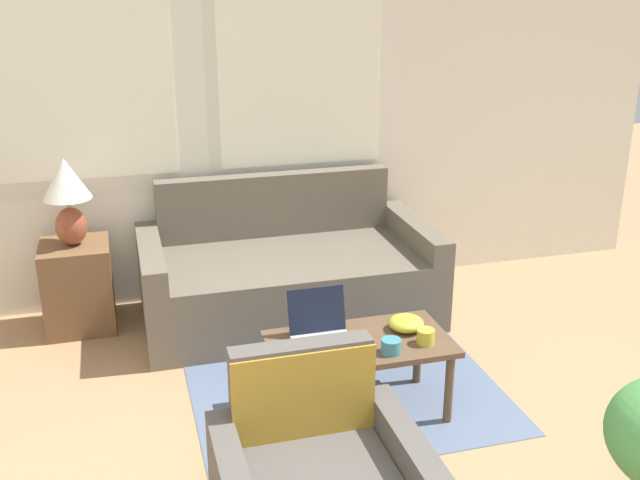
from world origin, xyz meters
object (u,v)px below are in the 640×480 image
object	(u,v)px
table_lamp	(67,193)
cup_yellow	(391,346)
coffee_table	(359,350)
snack_bowl	(406,323)
cup_navy	(426,337)
laptop	(321,331)
couch	(287,276)

from	to	relation	value
table_lamp	cup_yellow	size ratio (longest dim) A/B	5.61
coffee_table	snack_bowl	size ratio (longest dim) A/B	5.02
cup_navy	snack_bowl	world-z (taller)	same
coffee_table	cup_navy	xyz separation A→B (m)	(0.31, -0.11, 0.09)
laptop	table_lamp	bearing A→B (deg)	131.47
couch	coffee_table	bearing A→B (deg)	-86.22
table_lamp	laptop	size ratio (longest dim) A/B	1.86
laptop	cup_yellow	distance (m)	0.36
table_lamp	cup_navy	xyz separation A→B (m)	(1.70, -1.53, -0.44)
cup_yellow	laptop	bearing A→B (deg)	144.75
couch	laptop	xyz separation A→B (m)	(-0.10, -1.19, 0.20)
coffee_table	laptop	world-z (taller)	laptop
coffee_table	snack_bowl	distance (m)	0.29
laptop	snack_bowl	xyz separation A→B (m)	(0.45, 0.00, -0.02)
couch	laptop	size ratio (longest dim) A/B	6.34
couch	cup_navy	size ratio (longest dim) A/B	20.96
laptop	cup_yellow	xyz separation A→B (m)	(0.29, -0.21, -0.02)
cup_yellow	table_lamp	bearing A→B (deg)	133.64
laptop	snack_bowl	size ratio (longest dim) A/B	1.61
cup_navy	cup_yellow	distance (m)	0.20
couch	snack_bowl	distance (m)	1.26
cup_yellow	snack_bowl	bearing A→B (deg)	52.42
table_lamp	couch	bearing A→B (deg)	-7.59
snack_bowl	couch	bearing A→B (deg)	106.45
snack_bowl	table_lamp	bearing A→B (deg)	140.60
couch	coffee_table	world-z (taller)	couch
table_lamp	laptop	distance (m)	1.88
table_lamp	cup_navy	distance (m)	2.33
couch	table_lamp	world-z (taller)	table_lamp
coffee_table	snack_bowl	world-z (taller)	snack_bowl
cup_yellow	snack_bowl	world-z (taller)	snack_bowl
cup_navy	cup_yellow	world-z (taller)	cup_navy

